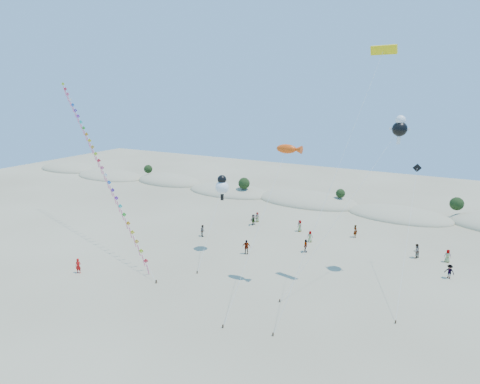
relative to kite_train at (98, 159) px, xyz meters
name	(u,v)px	position (x,y,z in m)	size (l,w,h in m)	color
ground	(135,327)	(18.99, -14.78, -10.94)	(160.00, 160.00, 0.00)	gray
dune_ridge	(312,202)	(20.05, 30.35, -10.83)	(145.30, 11.49, 5.57)	gray
kite_train	(98,159)	(0.00, 0.00, 0.00)	(29.30, 14.36, 21.52)	#3F2D1E
fish_kite	(289,150)	(27.20, -0.64, 3.23)	(2.81, 11.16, 14.69)	#3F2D1E
cartoon_kite_low	(222,186)	(16.94, 3.64, -2.50)	(1.79, 8.06, 9.78)	#3F2D1E
cartoon_kite_high	(400,128)	(36.35, 6.79, 5.18)	(9.03, 12.57, 17.39)	#3F2D1E
parafoil_kite	(382,55)	(34.61, 3.17, 12.10)	(5.98, 14.27, 23.91)	#3F2D1E
dark_kite	(412,207)	(38.36, 6.08, -2.83)	(1.10, 13.83, 12.00)	#3F2D1E
flyer_foreground	(78,266)	(6.12, -9.68, -10.09)	(0.62, 0.41, 1.71)	red
beachgoers	(315,238)	(26.73, 11.09, -10.11)	(31.76, 13.02, 1.83)	slate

